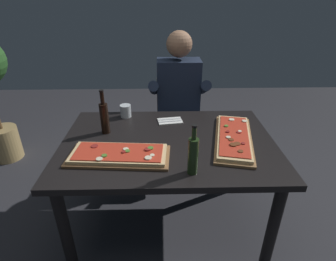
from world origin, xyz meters
name	(u,v)px	position (x,y,z in m)	size (l,w,h in m)	color
ground_plane	(168,222)	(0.00, 0.00, 0.00)	(6.40, 6.40, 0.00)	#2D2D33
dining_table	(168,153)	(0.00, 0.00, 0.64)	(1.40, 0.96, 0.74)	black
pizza_rectangular_front	(119,155)	(-0.30, -0.19, 0.76)	(0.62, 0.30, 0.05)	brown
pizza_rectangular_left	(234,137)	(0.43, 0.00, 0.76)	(0.37, 0.67, 0.05)	olive
wine_bottle_dark	(193,155)	(0.12, -0.35, 0.86)	(0.06, 0.06, 0.29)	#233819
oil_bottle_amber	(104,117)	(-0.43, 0.13, 0.86)	(0.06, 0.06, 0.31)	black
tumbler_near_camera	(126,111)	(-0.32, 0.39, 0.79)	(0.08, 0.08, 0.10)	silver
napkin_cutlery_set	(170,121)	(0.02, 0.29, 0.74)	(0.19, 0.14, 0.01)	white
diner_chair	(177,119)	(0.11, 0.86, 0.49)	(0.44, 0.44, 0.87)	#3D2B1E
seated_diner	(179,100)	(0.11, 0.74, 0.74)	(0.53, 0.41, 1.33)	#23232D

